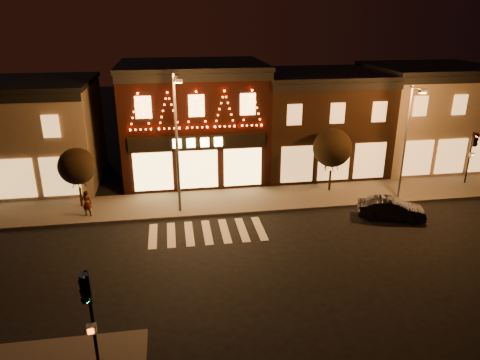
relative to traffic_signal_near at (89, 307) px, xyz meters
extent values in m
plane|color=black|center=(4.46, 6.47, -3.11)|extent=(120.00, 120.00, 0.00)
cube|color=#47423D|center=(6.46, 14.47, -3.04)|extent=(44.00, 4.00, 0.15)
cube|color=#796856|center=(-8.54, 20.47, 0.39)|extent=(12.00, 8.00, 7.00)
cube|color=black|center=(4.46, 20.47, 0.89)|extent=(10.00, 8.00, 8.00)
cube|color=black|center=(4.46, 20.47, 5.04)|extent=(10.20, 8.20, 0.30)
cube|color=black|center=(4.46, 16.42, 4.64)|extent=(10.00, 0.25, 0.50)
cube|color=black|center=(4.46, 16.37, 0.49)|extent=(9.00, 0.15, 0.90)
cube|color=#FFD87F|center=(4.46, 16.27, 0.49)|extent=(3.40, 0.08, 0.60)
cube|color=black|center=(13.96, 20.47, 0.49)|extent=(9.00, 8.00, 7.20)
cube|color=black|center=(13.96, 20.47, 4.24)|extent=(9.20, 8.20, 0.30)
cube|color=black|center=(13.96, 16.42, 3.84)|extent=(9.00, 0.25, 0.50)
cube|color=#796856|center=(22.96, 20.47, 0.64)|extent=(9.00, 8.00, 7.50)
cube|color=black|center=(22.96, 20.47, 4.54)|extent=(9.20, 8.20, 0.30)
cube|color=black|center=(22.96, 16.42, 4.14)|extent=(9.00, 0.25, 0.50)
cylinder|color=black|center=(0.01, 0.13, -0.86)|extent=(0.11, 0.11, 4.20)
cube|color=black|center=(-0.01, -0.07, 0.74)|extent=(0.32, 0.30, 0.96)
cylinder|color=#19FF72|center=(-0.02, -0.21, 0.42)|extent=(0.21, 0.08, 0.20)
cube|color=beige|center=(-0.01, -0.05, -0.77)|extent=(0.31, 0.23, 0.31)
cylinder|color=black|center=(23.36, 14.97, -1.10)|extent=(0.11, 0.11, 3.73)
cube|color=black|center=(23.38, 14.78, 0.28)|extent=(0.31, 0.29, 0.93)
cylinder|color=#FF140C|center=(23.39, 14.63, 0.59)|extent=(0.20, 0.07, 0.20)
cube|color=beige|center=(23.38, 14.79, -0.83)|extent=(0.30, 0.22, 0.30)
cylinder|color=#59595E|center=(3.06, 13.36, 1.18)|extent=(0.17, 0.17, 8.28)
cylinder|color=#59595E|center=(3.17, 12.54, 5.22)|extent=(0.31, 1.66, 0.10)
cube|color=#59595E|center=(3.27, 11.71, 5.16)|extent=(0.55, 0.35, 0.19)
cube|color=orange|center=(3.27, 11.71, 5.05)|extent=(0.42, 0.25, 0.05)
cylinder|color=#59595E|center=(17.33, 13.22, 0.71)|extent=(0.15, 0.15, 7.33)
cylinder|color=#59595E|center=(17.24, 12.49, 4.28)|extent=(0.26, 1.47, 0.09)
cube|color=#59595E|center=(17.16, 11.76, 4.23)|extent=(0.48, 0.31, 0.16)
cube|color=orange|center=(17.16, 11.76, 4.13)|extent=(0.37, 0.22, 0.05)
cylinder|color=black|center=(-3.02, 15.00, -2.34)|extent=(0.14, 0.14, 1.23)
sphere|color=black|center=(-3.02, 15.00, -0.32)|extent=(2.26, 2.26, 2.26)
cylinder|color=black|center=(13.29, 15.15, -2.26)|extent=(0.15, 0.15, 1.41)
sphere|color=black|center=(13.29, 15.15, 0.05)|extent=(2.57, 2.57, 2.57)
imported|color=black|center=(15.44, 10.51, -2.47)|extent=(4.09, 2.54, 1.27)
imported|color=gray|center=(-2.40, 13.48, -2.16)|extent=(0.66, 0.50, 1.60)
camera|label=1|loc=(2.76, -11.94, 8.40)|focal=33.36mm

